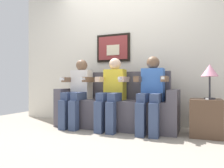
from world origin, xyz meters
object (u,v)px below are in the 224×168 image
person_in_middle (112,90)px  side_table_right (206,118)px  table_lamp (210,72)px  spare_remote_on_table (207,99)px  person_on_right (151,91)px  couch (116,108)px  person_on_left (78,90)px

person_in_middle → side_table_right: bearing=2.6°
table_lamp → spare_remote_on_table: bearing=-114.1°
person_in_middle → side_table_right: size_ratio=2.22×
person_on_right → spare_remote_on_table: size_ratio=8.54×
couch → side_table_right: size_ratio=3.88×
person_on_right → spare_remote_on_table: 0.74m
couch → person_on_left: 0.69m
person_in_middle → spare_remote_on_table: (1.33, -0.05, -0.10)m
person_in_middle → spare_remote_on_table: person_in_middle is taller
couch → person_on_left: size_ratio=1.75×
person_in_middle → side_table_right: (1.32, 0.06, -0.36)m
spare_remote_on_table → side_table_right: bearing=95.3°
couch → person_on_right: size_ratio=1.75×
table_lamp → spare_remote_on_table: 0.36m
table_lamp → spare_remote_on_table: size_ratio=3.54×
couch → side_table_right: (1.32, -0.11, -0.06)m
person_on_right → spare_remote_on_table: person_on_right is taller
person_on_right → side_table_right: (0.72, 0.06, -0.36)m
person_on_left → spare_remote_on_table: bearing=-1.6°
side_table_right → spare_remote_on_table: 0.28m
side_table_right → spare_remote_on_table: bearing=-84.7°
person_in_middle → side_table_right: person_in_middle is taller
couch → person_in_middle: bearing=-89.8°
person_on_right → side_table_right: bearing=4.9°
couch → table_lamp: bearing=-5.9°
table_lamp → spare_remote_on_table: table_lamp is taller
person_on_left → spare_remote_on_table: size_ratio=8.54×
person_on_right → person_in_middle: bearing=180.0°
person_on_right → table_lamp: (0.76, 0.03, 0.25)m
spare_remote_on_table → person_on_right: bearing=175.7°
couch → person_on_left: person_on_left is taller
side_table_right → couch: bearing=175.4°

